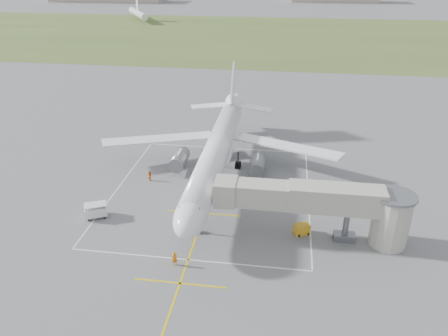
# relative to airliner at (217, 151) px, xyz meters

# --- Properties ---
(ground) EXTENTS (700.00, 700.00, 0.00)m
(ground) POSITION_rel_airliner_xyz_m (0.00, -0.75, -4.39)
(ground) COLOR #5D5D5F
(ground) RESTS_ON ground
(grass_strip) EXTENTS (700.00, 120.00, 0.02)m
(grass_strip) POSITION_rel_airliner_xyz_m (0.00, 129.25, -4.38)
(grass_strip) COLOR #415726
(grass_strip) RESTS_ON ground
(apron_markings) EXTENTS (28.20, 60.00, 0.01)m
(apron_markings) POSITION_rel_airliner_xyz_m (0.00, -6.57, -4.38)
(apron_markings) COLOR gold
(apron_markings) RESTS_ON ground
(airliner) EXTENTS (38.93, 46.75, 13.52)m
(airliner) POSITION_rel_airliner_xyz_m (0.00, 0.00, 0.00)
(airliner) COLOR silver
(airliner) RESTS_ON ground
(jet_bridge) EXTENTS (23.40, 5.00, 7.20)m
(jet_bridge) POSITION_rel_airliner_xyz_m (15.72, -14.25, 0.35)
(jet_bridge) COLOR #A5A295
(jet_bridge) RESTS_ON ground
(gpu_unit) EXTENTS (2.12, 1.83, 1.35)m
(gpu_unit) POSITION_rel_airliner_xyz_m (12.90, -13.67, -3.73)
(gpu_unit) COLOR gold
(gpu_unit) RESTS_ON ground
(baggage_cart) EXTENTS (3.26, 2.70, 1.96)m
(baggage_cart) POSITION_rel_airliner_xyz_m (-13.95, -13.70, -3.39)
(baggage_cart) COLOR silver
(baggage_cart) RESTS_ON ground
(ramp_worker_nose) EXTENTS (0.76, 0.67, 1.75)m
(ramp_worker_nose) POSITION_rel_airliner_xyz_m (-1.27, -21.84, -3.52)
(ramp_worker_nose) COLOR orange
(ramp_worker_nose) RESTS_ON ground
(ramp_worker_wing) EXTENTS (0.98, 0.97, 1.60)m
(ramp_worker_wing) POSITION_rel_airliner_xyz_m (-9.95, -2.55, -3.59)
(ramp_worker_wing) COLOR #D65F06
(ramp_worker_wing) RESTS_ON ground
(distant_aircraft) EXTENTS (194.47, 50.02, 8.85)m
(distant_aircraft) POSITION_rel_airliner_xyz_m (18.09, 178.94, -0.80)
(distant_aircraft) COLOR silver
(distant_aircraft) RESTS_ON ground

